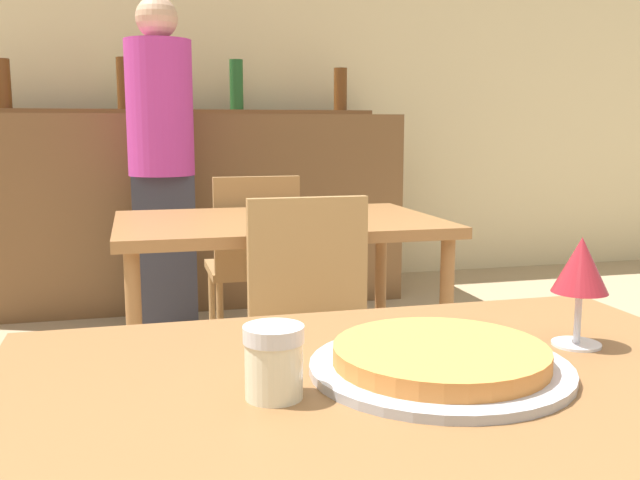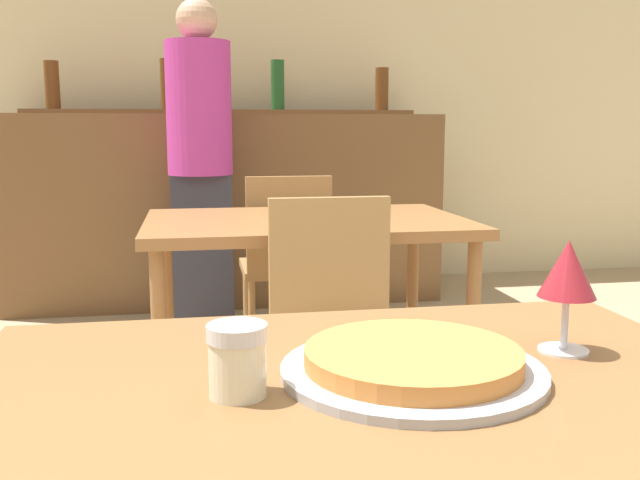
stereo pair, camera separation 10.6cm
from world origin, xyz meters
name	(u,v)px [view 2 (the right image)]	position (x,y,z in m)	size (l,w,h in m)	color
wall_back	(221,78)	(0.00, 4.16, 1.40)	(8.00, 0.05, 2.80)	beige
dining_table_near	(373,471)	(0.00, 0.00, 0.67)	(1.00, 0.80, 0.76)	brown
dining_table_far	(306,238)	(0.21, 1.85, 0.66)	(1.19, 0.81, 0.74)	brown
bar_counter	(227,209)	(0.00, 3.65, 0.57)	(2.60, 0.56, 1.15)	brown
bar_back_shelf	(223,103)	(-0.01, 3.79, 1.22)	(2.39, 0.24, 0.34)	brown
chair_far_side_front	(336,322)	(0.21, 1.28, 0.49)	(0.40, 0.40, 0.86)	olive
chair_far_side_back	(286,255)	(0.21, 2.43, 0.49)	(0.40, 0.40, 0.86)	olive
pizza_tray	(413,363)	(0.07, 0.07, 0.78)	(0.34, 0.34, 0.04)	#A3A3A8
cheese_shaker	(237,360)	(-0.16, 0.04, 0.81)	(0.07, 0.07, 0.09)	beige
person_standing	(200,153)	(-0.16, 3.07, 0.94)	(0.34, 0.34, 1.73)	#2D2D38
wine_glass	(568,272)	(0.31, 0.12, 0.88)	(0.08, 0.08, 0.16)	silver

